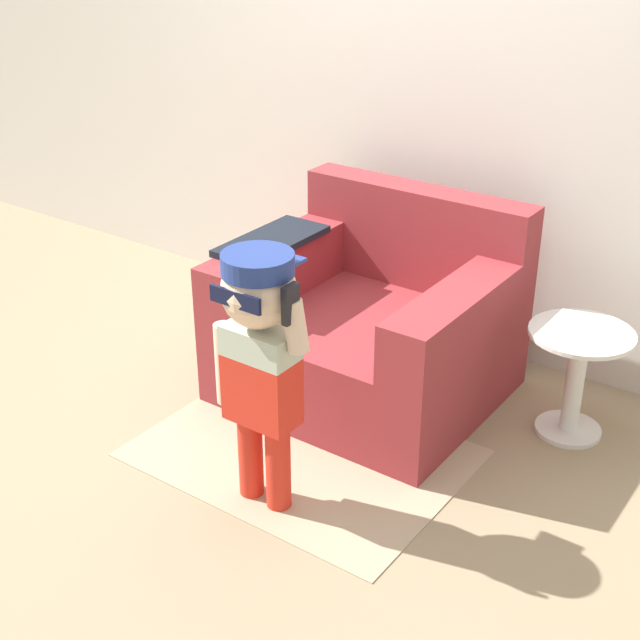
# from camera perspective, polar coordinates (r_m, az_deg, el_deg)

# --- Properties ---
(ground_plane) EXTENTS (10.00, 10.00, 0.00)m
(ground_plane) POSITION_cam_1_polar(r_m,az_deg,el_deg) (3.99, -0.90, -4.34)
(ground_plane) COLOR #998466
(wall_back) EXTENTS (10.00, 0.05, 2.60)m
(wall_back) POSITION_cam_1_polar(r_m,az_deg,el_deg) (4.18, 5.96, 16.13)
(wall_back) COLOR silver
(wall_back) RESTS_ON ground_plane
(armchair) EXTENTS (1.11, 0.97, 0.83)m
(armchair) POSITION_cam_1_polar(r_m,az_deg,el_deg) (3.86, 3.32, -0.45)
(armchair) COLOR maroon
(armchair) RESTS_ON ground_plane
(person_child) EXTENTS (0.40, 0.30, 0.97)m
(person_child) POSITION_cam_1_polar(r_m,az_deg,el_deg) (2.99, -3.88, -1.47)
(person_child) COLOR red
(person_child) RESTS_ON ground_plane
(side_table) EXTENTS (0.41, 0.41, 0.46)m
(side_table) POSITION_cam_1_polar(r_m,az_deg,el_deg) (3.69, 16.08, -3.22)
(side_table) COLOR white
(side_table) RESTS_ON ground_plane
(rug) EXTENTS (1.23, 0.91, 0.01)m
(rug) POSITION_cam_1_polar(r_m,az_deg,el_deg) (3.56, -1.15, -8.49)
(rug) COLOR tan
(rug) RESTS_ON ground_plane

